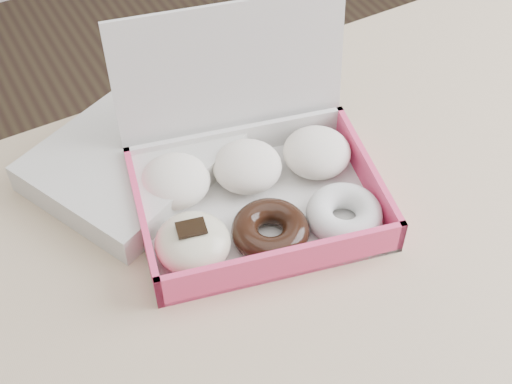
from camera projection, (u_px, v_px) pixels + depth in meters
table at (378, 281)px, 0.91m from camera, size 1.20×0.80×0.75m
donut_box at (252, 183)px, 0.87m from camera, size 0.34×0.31×0.21m
newspapers at (137, 156)px, 0.92m from camera, size 0.31×0.29×0.04m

